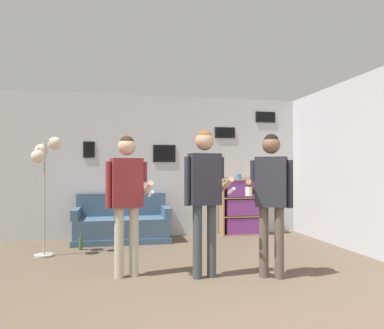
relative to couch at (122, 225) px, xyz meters
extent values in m
cube|color=silver|center=(1.07, 0.42, 1.07)|extent=(7.27, 0.06, 2.70)
cube|color=black|center=(2.89, 0.38, 2.07)|extent=(0.42, 0.02, 0.22)
cube|color=gray|center=(2.89, 0.37, 2.07)|extent=(0.37, 0.01, 0.17)
cube|color=black|center=(2.02, 0.38, 1.73)|extent=(0.41, 0.02, 0.21)
cube|color=#B2B2BC|center=(2.02, 0.37, 1.73)|extent=(0.37, 0.01, 0.17)
cube|color=black|center=(-0.60, 0.38, 1.36)|extent=(0.21, 0.02, 0.30)
cube|color=beige|center=(-0.60, 0.37, 1.36)|extent=(0.16, 0.01, 0.26)
cube|color=black|center=(0.81, 0.38, 1.30)|extent=(0.43, 0.02, 0.33)
cube|color=gray|center=(0.81, 0.37, 1.30)|extent=(0.39, 0.01, 0.29)
cube|color=silver|center=(3.53, -1.97, 1.07)|extent=(0.06, 7.13, 2.70)
cube|color=#3D5670|center=(0.00, -0.05, -0.23)|extent=(1.68, 0.80, 0.10)
cube|color=#3D5670|center=(0.00, -0.05, -0.02)|extent=(1.62, 0.74, 0.32)
cube|color=#3D5670|center=(0.00, 0.28, 0.35)|extent=(1.62, 0.14, 0.42)
cube|color=#3D5670|center=(-0.78, -0.05, 0.23)|extent=(0.12, 0.74, 0.18)
cube|color=#3D5670|center=(0.78, -0.05, 0.23)|extent=(0.12, 0.74, 0.18)
cube|color=#A87F51|center=(1.90, 0.20, 0.26)|extent=(0.02, 0.30, 1.08)
cube|color=#A87F51|center=(2.80, 0.20, 0.26)|extent=(0.02, 0.30, 1.08)
cube|color=#A87F51|center=(2.35, 0.35, 0.26)|extent=(0.92, 0.01, 1.08)
cube|color=#A87F51|center=(2.35, 0.20, -0.27)|extent=(0.87, 0.30, 0.02)
cube|color=#A87F51|center=(2.35, 0.20, 0.79)|extent=(0.87, 0.30, 0.02)
cube|color=#A87F51|center=(2.35, 0.20, 0.08)|extent=(0.87, 0.30, 0.02)
cube|color=#A87F51|center=(2.35, 0.20, 0.44)|extent=(0.87, 0.30, 0.02)
cube|color=#7F3889|center=(2.35, 0.19, -0.10)|extent=(0.75, 0.26, 0.31)
cube|color=#7F3889|center=(2.35, 0.19, 0.26)|extent=(0.75, 0.26, 0.31)
cube|color=#7F3889|center=(2.35, 0.19, 0.62)|extent=(0.75, 0.26, 0.31)
cylinder|color=#ADA89E|center=(-1.14, -0.98, -0.27)|extent=(0.28, 0.28, 0.03)
cylinder|color=#ADA89E|center=(-1.14, -0.98, 0.59)|extent=(0.03, 0.03, 1.69)
cylinder|color=#ADA89E|center=(-1.07, -0.98, 1.40)|extent=(0.02, 0.16, 0.02)
sphere|color=beige|center=(-1.00, -0.98, 1.37)|extent=(0.19, 0.19, 0.19)
cylinder|color=#ADA89E|center=(-1.17, -0.92, 1.30)|extent=(0.15, 0.09, 0.02)
sphere|color=beige|center=(-1.21, -0.86, 1.27)|extent=(0.19, 0.19, 0.19)
cylinder|color=#ADA89E|center=(-1.17, -1.04, 1.20)|extent=(0.15, 0.09, 0.02)
sphere|color=beige|center=(-1.21, -1.10, 1.17)|extent=(0.19, 0.19, 0.19)
cylinder|color=#B7AD99|center=(-0.07, -2.30, 0.13)|extent=(0.11, 0.11, 0.82)
cylinder|color=#B7AD99|center=(0.11, -2.26, 0.13)|extent=(0.11, 0.11, 0.82)
cube|color=maroon|center=(0.02, -2.28, 0.83)|extent=(0.39, 0.27, 0.58)
sphere|color=#D1A889|center=(0.02, -2.28, 1.26)|extent=(0.21, 0.21, 0.21)
sphere|color=#382314|center=(0.02, -2.28, 1.30)|extent=(0.18, 0.18, 0.18)
cylinder|color=maroon|center=(0.23, -2.24, 0.96)|extent=(0.07, 0.07, 0.25)
cylinder|color=#D1A889|center=(0.26, -2.37, 0.77)|extent=(0.13, 0.31, 0.18)
cylinder|color=white|center=(0.29, -2.51, 0.71)|extent=(0.06, 0.15, 0.09)
cylinder|color=maroon|center=(-0.19, -2.33, 0.81)|extent=(0.07, 0.07, 0.55)
cylinder|color=#3D4247|center=(0.83, -2.51, 0.14)|extent=(0.11, 0.11, 0.85)
cylinder|color=#3D4247|center=(1.01, -2.49, 0.14)|extent=(0.11, 0.11, 0.85)
cube|color=#282833|center=(0.92, -2.50, 0.87)|extent=(0.38, 0.25, 0.60)
sphere|color=tan|center=(0.92, -2.50, 1.32)|extent=(0.22, 0.22, 0.22)
sphere|color=brown|center=(0.92, -2.50, 1.36)|extent=(0.19, 0.19, 0.19)
cylinder|color=#282833|center=(1.13, -2.47, 1.01)|extent=(0.07, 0.07, 0.26)
cylinder|color=tan|center=(1.15, -2.61, 0.81)|extent=(0.11, 0.32, 0.19)
cylinder|color=white|center=(1.17, -2.75, 0.75)|extent=(0.05, 0.14, 0.09)
cylinder|color=#282833|center=(0.70, -2.53, 0.85)|extent=(0.07, 0.07, 0.57)
cylinder|color=brown|center=(1.61, -2.62, 0.13)|extent=(0.11, 0.11, 0.83)
cylinder|color=brown|center=(1.76, -2.71, 0.13)|extent=(0.11, 0.11, 0.83)
cube|color=#282833|center=(1.69, -2.66, 0.84)|extent=(0.41, 0.36, 0.59)
sphere|color=brown|center=(1.69, -2.66, 1.28)|extent=(0.21, 0.21, 0.21)
sphere|color=black|center=(1.69, -2.66, 1.32)|extent=(0.18, 0.18, 0.18)
cylinder|color=#282833|center=(1.87, -2.77, 0.82)|extent=(0.07, 0.07, 0.55)
cylinder|color=#282833|center=(1.50, -2.55, 0.97)|extent=(0.07, 0.07, 0.25)
cylinder|color=brown|center=(1.43, -2.67, 0.78)|extent=(0.21, 0.29, 0.19)
cylinder|color=white|center=(1.36, -2.79, 0.74)|extent=(0.08, 0.08, 0.10)
cylinder|color=#3D6638|center=(-0.65, -0.63, -0.19)|extent=(0.06, 0.06, 0.19)
cylinder|color=#3D6638|center=(-0.65, -0.63, -0.05)|extent=(0.03, 0.03, 0.08)
cylinder|color=blue|center=(2.26, 0.20, 0.85)|extent=(0.08, 0.08, 0.10)
camera|label=1|loc=(-0.11, -6.79, 0.98)|focal=35.00mm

